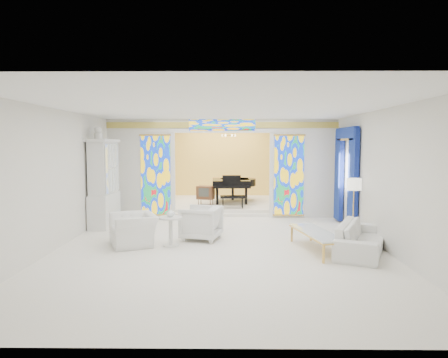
{
  "coord_description": "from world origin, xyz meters",
  "views": [
    {
      "loc": [
        0.18,
        -10.21,
        2.25
      ],
      "look_at": [
        0.07,
        0.2,
        1.34
      ],
      "focal_mm": 32.0,
      "sensor_mm": 36.0,
      "label": 1
    }
  ],
  "objects_px": {
    "coffee_table": "(317,233)",
    "tv_console": "(206,193)",
    "armchair_left": "(134,230)",
    "sofa": "(361,238)",
    "armchair_right": "(201,223)",
    "china_cabinet": "(104,184)",
    "grand_piano": "(234,183)"
  },
  "relations": [
    {
      "from": "coffee_table",
      "to": "tv_console",
      "type": "xyz_separation_m",
      "value": [
        -2.64,
        5.23,
        0.22
      ]
    },
    {
      "from": "armchair_left",
      "to": "tv_console",
      "type": "height_order",
      "value": "tv_console"
    },
    {
      "from": "armchair_left",
      "to": "sofa",
      "type": "height_order",
      "value": "armchair_left"
    },
    {
      "from": "armchair_left",
      "to": "armchair_right",
      "type": "distance_m",
      "value": 1.57
    },
    {
      "from": "china_cabinet",
      "to": "coffee_table",
      "type": "height_order",
      "value": "china_cabinet"
    },
    {
      "from": "china_cabinet",
      "to": "armchair_left",
      "type": "xyz_separation_m",
      "value": [
        1.28,
        -2.06,
        -0.82
      ]
    },
    {
      "from": "china_cabinet",
      "to": "grand_piano",
      "type": "xyz_separation_m",
      "value": [
        3.61,
        3.48,
        -0.32
      ]
    },
    {
      "from": "sofa",
      "to": "tv_console",
      "type": "bearing_deg",
      "value": 58.49
    },
    {
      "from": "sofa",
      "to": "grand_piano",
      "type": "distance_m",
      "value": 6.65
    },
    {
      "from": "sofa",
      "to": "coffee_table",
      "type": "bearing_deg",
      "value": 107.95
    },
    {
      "from": "sofa",
      "to": "tv_console",
      "type": "xyz_separation_m",
      "value": [
        -3.54,
        5.34,
        0.29
      ]
    },
    {
      "from": "china_cabinet",
      "to": "grand_piano",
      "type": "relative_size",
      "value": 1.08
    },
    {
      "from": "grand_piano",
      "to": "tv_console",
      "type": "height_order",
      "value": "grand_piano"
    },
    {
      "from": "armchair_left",
      "to": "tv_console",
      "type": "relative_size",
      "value": 1.65
    },
    {
      "from": "armchair_left",
      "to": "coffee_table",
      "type": "height_order",
      "value": "armchair_left"
    },
    {
      "from": "armchair_right",
      "to": "tv_console",
      "type": "bearing_deg",
      "value": -163.69
    },
    {
      "from": "armchair_left",
      "to": "grand_piano",
      "type": "xyz_separation_m",
      "value": [
        2.33,
        5.54,
        0.51
      ]
    },
    {
      "from": "china_cabinet",
      "to": "coffee_table",
      "type": "bearing_deg",
      "value": -25.65
    },
    {
      "from": "china_cabinet",
      "to": "tv_console",
      "type": "distance_m",
      "value": 3.81
    },
    {
      "from": "sofa",
      "to": "grand_piano",
      "type": "height_order",
      "value": "grand_piano"
    },
    {
      "from": "coffee_table",
      "to": "armchair_right",
      "type": "bearing_deg",
      "value": 158.43
    },
    {
      "from": "grand_piano",
      "to": "sofa",
      "type": "bearing_deg",
      "value": -69.38
    },
    {
      "from": "sofa",
      "to": "grand_piano",
      "type": "xyz_separation_m",
      "value": [
        -2.55,
        6.12,
        0.55
      ]
    },
    {
      "from": "tv_console",
      "to": "china_cabinet",
      "type": "bearing_deg",
      "value": -118.59
    },
    {
      "from": "china_cabinet",
      "to": "sofa",
      "type": "height_order",
      "value": "china_cabinet"
    },
    {
      "from": "armchair_right",
      "to": "coffee_table",
      "type": "height_order",
      "value": "armchair_right"
    },
    {
      "from": "sofa",
      "to": "armchair_right",
      "type": "bearing_deg",
      "value": 97.01
    },
    {
      "from": "armchair_right",
      "to": "tv_console",
      "type": "distance_m",
      "value": 4.24
    },
    {
      "from": "china_cabinet",
      "to": "sofa",
      "type": "distance_m",
      "value": 6.76
    },
    {
      "from": "armchair_left",
      "to": "coffee_table",
      "type": "xyz_separation_m",
      "value": [
        3.98,
        -0.47,
        0.03
      ]
    },
    {
      "from": "armchair_right",
      "to": "grand_piano",
      "type": "bearing_deg",
      "value": -175.2
    },
    {
      "from": "grand_piano",
      "to": "tv_console",
      "type": "relative_size",
      "value": 3.92
    }
  ]
}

